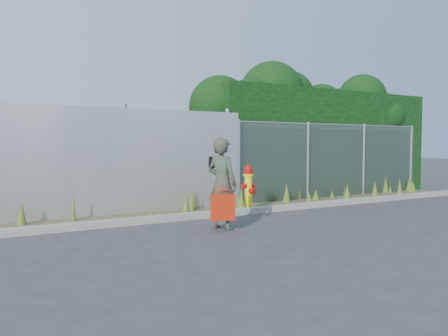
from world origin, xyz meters
name	(u,v)px	position (x,y,z in m)	size (l,w,h in m)	color
ground	(281,230)	(0.00, 0.00, 0.00)	(80.00, 80.00, 0.00)	#363638
curb	(227,213)	(0.00, 1.80, 0.06)	(16.00, 0.22, 0.12)	gray
weed_strip	(243,203)	(0.81, 2.44, 0.13)	(16.00, 1.32, 0.55)	#4E442C
corrugated_fence	(47,163)	(-3.25, 3.01, 1.10)	(8.50, 0.21, 2.30)	#A6A9AD
chainlink_fence	(337,160)	(4.25, 3.00, 1.03)	(6.50, 0.07, 2.05)	gray
hedge	(314,126)	(4.34, 4.03, 2.00)	(7.82, 1.88, 3.76)	black
fire_hydrant	(248,188)	(0.70, 2.06, 0.50)	(0.35, 0.31, 1.03)	#FFEC0D
woman	(222,184)	(-0.80, 0.61, 0.78)	(0.57, 0.37, 1.57)	#10684B
red_tote_bag	(223,207)	(-0.90, 0.41, 0.41)	(0.39, 0.14, 0.51)	#B1250A
black_shoulder_bag	(217,162)	(-0.79, 0.82, 1.14)	(0.26, 0.11, 0.20)	black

